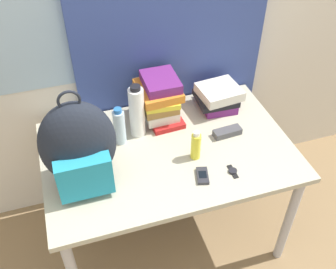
{
  "coord_description": "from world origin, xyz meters",
  "views": [
    {
      "loc": [
        -0.43,
        -0.96,
        2.1
      ],
      "look_at": [
        0.0,
        0.41,
        0.82
      ],
      "focal_mm": 42.0,
      "sensor_mm": 36.0,
      "label": 1
    }
  ],
  "objects": [
    {
      "name": "sports_bottle",
      "position": [
        -0.11,
        0.57,
        0.86
      ],
      "size": [
        0.08,
        0.08,
        0.3
      ],
      "color": "white",
      "rests_on": "desk"
    },
    {
      "name": "sunscreen_bottle",
      "position": [
        0.11,
        0.31,
        0.79
      ],
      "size": [
        0.05,
        0.05,
        0.16
      ],
      "color": "yellow",
      "rests_on": "desk"
    },
    {
      "name": "wall_back",
      "position": [
        -0.0,
        0.9,
        1.25
      ],
      "size": [
        6.0,
        0.06,
        2.5
      ],
      "color": "silver",
      "rests_on": "ground_plane"
    },
    {
      "name": "curtain_blue",
      "position": [
        0.16,
        0.84,
        1.25
      ],
      "size": [
        1.07,
        0.04,
        2.5
      ],
      "color": "#384C93",
      "rests_on": "ground_plane"
    },
    {
      "name": "sunglasses_case",
      "position": [
        0.33,
        0.42,
        0.73
      ],
      "size": [
        0.15,
        0.07,
        0.04
      ],
      "color": "#47474C",
      "rests_on": "desk"
    },
    {
      "name": "backpack",
      "position": [
        -0.43,
        0.33,
        0.93
      ],
      "size": [
        0.34,
        0.26,
        0.5
      ],
      "color": "#1E232D",
      "rests_on": "desk"
    },
    {
      "name": "book_stack_center",
      "position": [
        0.37,
        0.66,
        0.78
      ],
      "size": [
        0.25,
        0.25,
        0.13
      ],
      "color": "#6B2370",
      "rests_on": "desk"
    },
    {
      "name": "wristwatch",
      "position": [
        0.25,
        0.16,
        0.72
      ],
      "size": [
        0.04,
        0.09,
        0.01
      ],
      "color": "black",
      "rests_on": "desk"
    },
    {
      "name": "water_bottle",
      "position": [
        -0.21,
        0.54,
        0.82
      ],
      "size": [
        0.06,
        0.06,
        0.21
      ],
      "color": "silver",
      "rests_on": "desk"
    },
    {
      "name": "desk",
      "position": [
        0.0,
        0.41,
        0.63
      ],
      "size": [
        1.26,
        0.81,
        0.72
      ],
      "color": "#B7B299",
      "rests_on": "ground_plane"
    },
    {
      "name": "book_stack_left",
      "position": [
        0.03,
        0.66,
        0.84
      ],
      "size": [
        0.22,
        0.29,
        0.26
      ],
      "color": "red",
      "rests_on": "desk"
    },
    {
      "name": "cell_phone",
      "position": [
        0.1,
        0.18,
        0.72
      ],
      "size": [
        0.08,
        0.11,
        0.02
      ],
      "color": "#2D2D33",
      "rests_on": "desk"
    }
  ]
}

